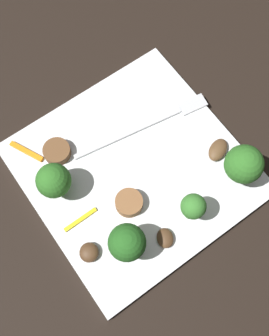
% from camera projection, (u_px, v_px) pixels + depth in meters
% --- Properties ---
extents(ground_plane, '(1.40, 1.40, 0.00)m').
position_uv_depth(ground_plane, '(134.00, 171.00, 0.51)').
color(ground_plane, black).
extents(plate, '(0.25, 0.25, 0.01)m').
position_uv_depth(plate, '(134.00, 169.00, 0.50)').
color(plate, white).
rests_on(plate, ground_plane).
extents(fork, '(0.18, 0.04, 0.00)m').
position_uv_depth(fork, '(151.00, 123.00, 0.51)').
color(fork, silver).
rests_on(fork, plate).
extents(broccoli_floret_0, '(0.04, 0.04, 0.06)m').
position_uv_depth(broccoli_floret_0, '(127.00, 243.00, 0.43)').
color(broccoli_floret_0, '#296420').
rests_on(broccoli_floret_0, plate).
extents(broccoli_floret_1, '(0.04, 0.04, 0.06)m').
position_uv_depth(broccoli_floret_1, '(244.00, 165.00, 0.45)').
color(broccoli_floret_1, '#347525').
rests_on(broccoli_floret_1, plate).
extents(broccoli_floret_2, '(0.03, 0.03, 0.05)m').
position_uv_depth(broccoli_floret_2, '(193.00, 207.00, 0.45)').
color(broccoli_floret_2, '#408630').
rests_on(broccoli_floret_2, plate).
extents(broccoli_floret_3, '(0.04, 0.04, 0.05)m').
position_uv_depth(broccoli_floret_3, '(54.00, 181.00, 0.46)').
color(broccoli_floret_3, '#347525').
rests_on(broccoli_floret_3, plate).
extents(sausage_slice_0, '(0.04, 0.04, 0.01)m').
position_uv_depth(sausage_slice_0, '(129.00, 203.00, 0.47)').
color(sausage_slice_0, brown).
rests_on(sausage_slice_0, plate).
extents(sausage_slice_1, '(0.04, 0.04, 0.01)m').
position_uv_depth(sausage_slice_1, '(57.00, 152.00, 0.50)').
color(sausage_slice_1, brown).
rests_on(sausage_slice_1, plate).
extents(mushroom_0, '(0.03, 0.03, 0.01)m').
position_uv_depth(mushroom_0, '(165.00, 238.00, 0.46)').
color(mushroom_0, '#4C331E').
rests_on(mushroom_0, plate).
extents(mushroom_1, '(0.04, 0.03, 0.01)m').
position_uv_depth(mushroom_1, '(218.00, 150.00, 0.50)').
color(mushroom_1, brown).
rests_on(mushroom_1, plate).
extents(mushroom_2, '(0.03, 0.03, 0.01)m').
position_uv_depth(mushroom_2, '(89.00, 252.00, 0.46)').
color(mushroom_2, '#4C331E').
rests_on(mushroom_2, plate).
extents(pepper_strip_1, '(0.02, 0.04, 0.00)m').
position_uv_depth(pepper_strip_1, '(27.00, 151.00, 0.50)').
color(pepper_strip_1, orange).
rests_on(pepper_strip_1, plate).
extents(pepper_strip_2, '(0.04, 0.00, 0.00)m').
position_uv_depth(pepper_strip_2, '(80.00, 220.00, 0.47)').
color(pepper_strip_2, yellow).
rests_on(pepper_strip_2, plate).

